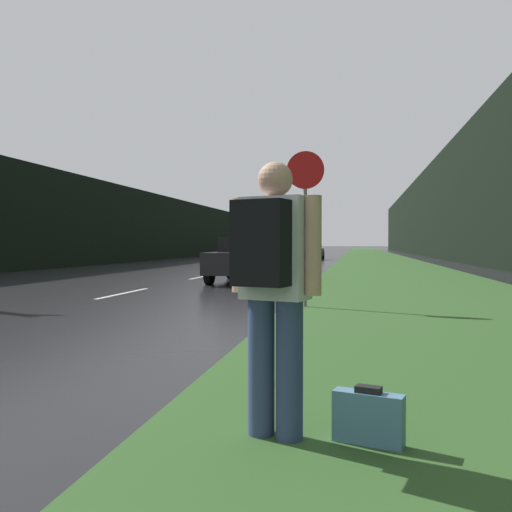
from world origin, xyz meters
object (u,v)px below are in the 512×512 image
object	(u,v)px
hitchhiker_with_backpack	(273,281)
car_passing_near	(246,259)
car_oncoming	(261,250)
stop_sign	(305,210)
car_passing_far	(311,251)
suitcase	(368,419)

from	to	relation	value
hitchhiker_with_backpack	car_passing_near	bearing A→B (deg)	118.59
car_passing_near	car_oncoming	world-z (taller)	car_passing_near
stop_sign	car_passing_near	distance (m)	7.43
car_passing_far	car_passing_near	bearing A→B (deg)	90.00
stop_sign	car_passing_near	world-z (taller)	stop_sign
car_passing_near	car_passing_far	bearing A→B (deg)	-90.00
suitcase	hitchhiker_with_backpack	bearing A→B (deg)	-162.11
stop_sign	car_oncoming	size ratio (longest dim) A/B	0.73
hitchhiker_with_backpack	car_oncoming	bearing A→B (deg)	116.39
suitcase	car_passing_near	distance (m)	14.54
car_passing_near	car_passing_far	world-z (taller)	car_passing_near
suitcase	stop_sign	bearing A→B (deg)	114.70
hitchhiker_with_backpack	car_passing_near	distance (m)	14.41
stop_sign	car_passing_far	xyz separation A→B (m)	(-2.61, 32.15, -1.22)
stop_sign	hitchhiker_with_backpack	size ratio (longest dim) A/B	1.73
car_passing_near	suitcase	bearing A→B (deg)	104.68
stop_sign	car_passing_near	xyz separation A→B (m)	(-2.61, 6.86, -1.15)
hitchhiker_with_backpack	car_passing_near	size ratio (longest dim) A/B	0.38
hitchhiker_with_backpack	stop_sign	bearing A→B (deg)	110.03
hitchhiker_with_backpack	car_passing_far	bearing A→B (deg)	110.70
hitchhiker_with_backpack	suitcase	world-z (taller)	hitchhiker_with_backpack
suitcase	car_passing_near	world-z (taller)	car_passing_near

